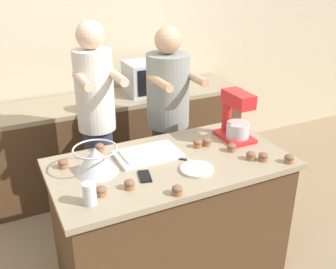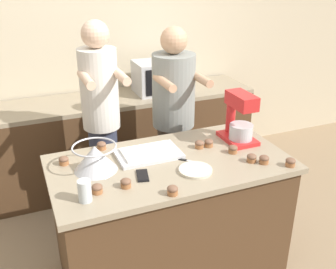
{
  "view_description": "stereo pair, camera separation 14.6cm",
  "coord_description": "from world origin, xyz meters",
  "views": [
    {
      "loc": [
        -1.02,
        -2.06,
        2.15
      ],
      "look_at": [
        0.0,
        0.04,
        1.09
      ],
      "focal_mm": 42.0,
      "sensor_mm": 36.0,
      "label": 1
    },
    {
      "loc": [
        -0.89,
        -2.12,
        2.15
      ],
      "look_at": [
        0.0,
        0.04,
        1.09
      ],
      "focal_mm": 42.0,
      "sensor_mm": 36.0,
      "label": 2
    }
  ],
  "objects": [
    {
      "name": "cupcake_6",
      "position": [
        0.5,
        -0.21,
        0.94
      ],
      "size": [
        0.06,
        0.06,
        0.06
      ],
      "color": "#9E6038",
      "rests_on": "island_counter"
    },
    {
      "name": "person_left",
      "position": [
        -0.29,
        0.7,
        0.94
      ],
      "size": [
        0.31,
        0.48,
        1.75
      ],
      "color": "#33384C",
      "rests_on": "ground_plane"
    },
    {
      "name": "baking_tray",
      "position": [
        -0.11,
        0.14,
        0.93
      ],
      "size": [
        0.43,
        0.28,
        0.04
      ],
      "color": "silver",
      "rests_on": "island_counter"
    },
    {
      "name": "cupcake_4",
      "position": [
        0.7,
        -0.35,
        0.94
      ],
      "size": [
        0.06,
        0.06,
        0.06
      ],
      "color": "#9E6038",
      "rests_on": "island_counter"
    },
    {
      "name": "ground_plane",
      "position": [
        0.0,
        0.0,
        0.0
      ],
      "size": [
        16.0,
        16.0,
        0.0
      ],
      "primitive_type": "plane",
      "color": "#937A5B"
    },
    {
      "name": "stand_mixer",
      "position": [
        0.59,
        0.12,
        1.07
      ],
      "size": [
        0.2,
        0.3,
        0.37
      ],
      "color": "red",
      "rests_on": "island_counter"
    },
    {
      "name": "cupcake_2",
      "position": [
        -0.36,
        -0.19,
        0.94
      ],
      "size": [
        0.06,
        0.06,
        0.06
      ],
      "color": "#9E6038",
      "rests_on": "island_counter"
    },
    {
      "name": "back_wall",
      "position": [
        0.0,
        1.77,
        1.35
      ],
      "size": [
        10.0,
        0.06,
        2.7
      ],
      "color": "beige",
      "rests_on": "ground_plane"
    },
    {
      "name": "cupcake_0",
      "position": [
        0.27,
        0.11,
        0.94
      ],
      "size": [
        0.06,
        0.06,
        0.06
      ],
      "color": "#9E6038",
      "rests_on": "island_counter"
    },
    {
      "name": "cupcake_8",
      "position": [
        -0.38,
        0.36,
        0.94
      ],
      "size": [
        0.06,
        0.06,
        0.06
      ],
      "color": "#9E6038",
      "rests_on": "island_counter"
    },
    {
      "name": "knife",
      "position": [
        0.12,
        -0.04,
        0.91
      ],
      "size": [
        0.17,
        0.16,
        0.01
      ],
      "color": "#BCBCC1",
      "rests_on": "island_counter"
    },
    {
      "name": "cupcake_5",
      "position": [
        0.45,
        -0.05,
        0.94
      ],
      "size": [
        0.06,
        0.06,
        0.06
      ],
      "color": "#9E6038",
      "rests_on": "island_counter"
    },
    {
      "name": "mixing_bowl",
      "position": [
        -0.48,
        0.08,
        1.0
      ],
      "size": [
        0.28,
        0.28,
        0.17
      ],
      "color": "#BCBCC1",
      "rests_on": "island_counter"
    },
    {
      "name": "cupcake_3",
      "position": [
        -0.54,
        -0.19,
        0.94
      ],
      "size": [
        0.06,
        0.06,
        0.06
      ],
      "color": "#9E6038",
      "rests_on": "island_counter"
    },
    {
      "name": "microwave_oven",
      "position": [
        0.51,
        1.42,
        1.06
      ],
      "size": [
        0.56,
        0.35,
        0.31
      ],
      "color": "#B7B7BC",
      "rests_on": "back_counter"
    },
    {
      "name": "island_counter",
      "position": [
        0.0,
        0.0,
        0.46
      ],
      "size": [
        1.59,
        0.84,
        0.91
      ],
      "color": "#4C331E",
      "rests_on": "ground_plane"
    },
    {
      "name": "cupcake_1",
      "position": [
        0.34,
        0.11,
        0.94
      ],
      "size": [
        0.06,
        0.06,
        0.06
      ],
      "color": "#9E6038",
      "rests_on": "island_counter"
    },
    {
      "name": "cupcake_9",
      "position": [
        -0.66,
        0.23,
        0.94
      ],
      "size": [
        0.06,
        0.06,
        0.06
      ],
      "color": "#9E6038",
      "rests_on": "island_counter"
    },
    {
      "name": "small_plate",
      "position": [
        0.1,
        -0.18,
        0.92
      ],
      "size": [
        0.21,
        0.21,
        0.02
      ],
      "color": "beige",
      "rests_on": "island_counter"
    },
    {
      "name": "back_counter",
      "position": [
        0.0,
        1.42,
        0.45
      ],
      "size": [
        2.8,
        0.6,
        0.9
      ],
      "color": "#4C331E",
      "rests_on": "ground_plane"
    },
    {
      "name": "cupcake_7",
      "position": [
        -0.14,
        -0.37,
        0.94
      ],
      "size": [
        0.06,
        0.06,
        0.06
      ],
      "color": "#9E6038",
      "rests_on": "island_counter"
    },
    {
      "name": "person_right",
      "position": [
        0.32,
        0.7,
        0.87
      ],
      "size": [
        0.36,
        0.52,
        1.67
      ],
      "color": "brown",
      "rests_on": "ground_plane"
    },
    {
      "name": "drinking_glass",
      "position": [
        -0.61,
        -0.24,
        0.97
      ],
      "size": [
        0.08,
        0.08,
        0.13
      ],
      "color": "silver",
      "rests_on": "island_counter"
    },
    {
      "name": "cell_phone",
      "position": [
        -0.23,
        -0.11,
        0.91
      ],
      "size": [
        0.1,
        0.16,
        0.01
      ],
      "color": "black",
      "rests_on": "island_counter"
    },
    {
      "name": "cupcake_10",
      "position": [
        0.56,
        -0.26,
        0.94
      ],
      "size": [
        0.06,
        0.06,
        0.06
      ],
      "color": "#9E6038",
      "rests_on": "island_counter"
    }
  ]
}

